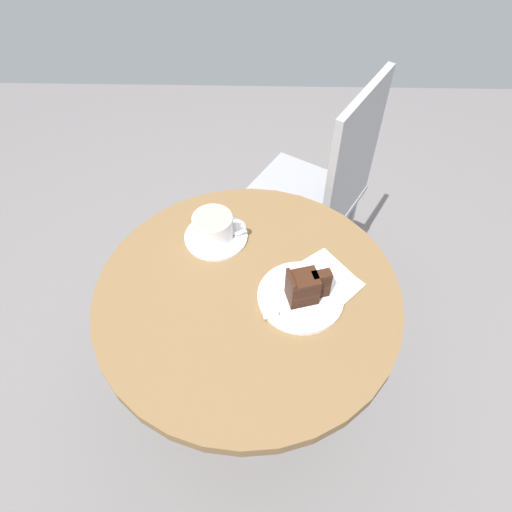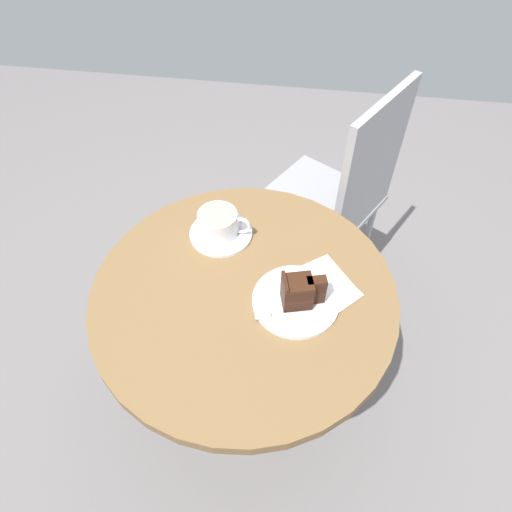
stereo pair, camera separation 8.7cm
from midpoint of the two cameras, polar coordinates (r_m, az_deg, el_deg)
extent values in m
cube|color=slate|center=(1.73, 0.48, -18.19)|extent=(4.40, 4.40, 0.01)
cylinder|color=brown|center=(1.12, 0.70, -4.95)|extent=(0.75, 0.75, 0.03)
cylinder|color=silver|center=(1.41, 0.57, -12.93)|extent=(0.07, 0.07, 0.65)
cylinder|color=silver|center=(1.72, 0.48, -18.01)|extent=(0.34, 0.34, 0.02)
cylinder|color=white|center=(1.23, -2.36, 2.78)|extent=(0.17, 0.17, 0.01)
cylinder|color=white|center=(1.20, -2.70, 4.02)|extent=(0.10, 0.10, 0.07)
cylinder|color=#D6B789|center=(1.18, -2.76, 5.13)|extent=(0.09, 0.09, 0.00)
torus|color=white|center=(1.19, 0.16, 3.73)|extent=(0.06, 0.01, 0.06)
cube|color=silver|center=(1.22, 0.11, 3.00)|extent=(0.02, 0.09, 0.00)
ellipsoid|color=silver|center=(1.19, 0.13, 1.24)|extent=(0.02, 0.02, 0.00)
cylinder|color=white|center=(1.09, 7.26, -5.68)|extent=(0.21, 0.21, 0.01)
cube|color=#381E14|center=(1.07, 7.41, -5.33)|extent=(0.08, 0.07, 0.03)
cube|color=#381E14|center=(1.08, 9.63, -5.07)|extent=(0.05, 0.04, 0.03)
cube|color=#381C0F|center=(1.06, 7.51, -4.72)|extent=(0.08, 0.07, 0.01)
cube|color=#381C0F|center=(1.07, 9.77, -4.46)|extent=(0.05, 0.04, 0.01)
cube|color=#381E14|center=(1.04, 7.62, -4.08)|extent=(0.08, 0.07, 0.03)
cube|color=#381E14|center=(1.05, 9.91, -3.82)|extent=(0.05, 0.04, 0.03)
cube|color=#381C0F|center=(1.02, 7.74, -3.43)|extent=(0.08, 0.07, 0.01)
cube|color=#381C0F|center=(1.03, 10.05, -3.17)|extent=(0.05, 0.04, 0.01)
cube|color=#381C0F|center=(1.04, 5.95, -4.62)|extent=(0.02, 0.06, 0.09)
cube|color=silver|center=(1.06, 7.44, -7.63)|extent=(0.12, 0.02, 0.00)
cube|color=silver|center=(1.05, 3.30, -7.57)|extent=(0.04, 0.03, 0.00)
cube|color=silver|center=(1.13, 10.15, -3.78)|extent=(0.21, 0.21, 0.00)
cube|color=silver|center=(1.12, 10.71, -4.38)|extent=(0.19, 0.19, 0.00)
cylinder|color=#9E9EA3|center=(2.02, 6.98, 6.32)|extent=(0.02, 0.02, 0.44)
cylinder|color=#9E9EA3|center=(1.83, 1.26, 0.98)|extent=(0.02, 0.02, 0.44)
cylinder|color=#9E9EA3|center=(1.93, 14.87, 1.99)|extent=(0.02, 0.02, 0.44)
cylinder|color=#9E9EA3|center=(1.73, 9.70, -4.12)|extent=(0.02, 0.02, 0.44)
cube|color=#9E9EA3|center=(1.71, 9.08, 6.61)|extent=(0.52, 0.52, 0.02)
cube|color=#9E9EA3|center=(1.49, 15.92, 10.53)|extent=(0.21, 0.32, 0.48)
camera|label=1|loc=(0.04, -87.78, 2.63)|focal=32.00mm
camera|label=2|loc=(0.04, 92.22, -2.63)|focal=32.00mm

